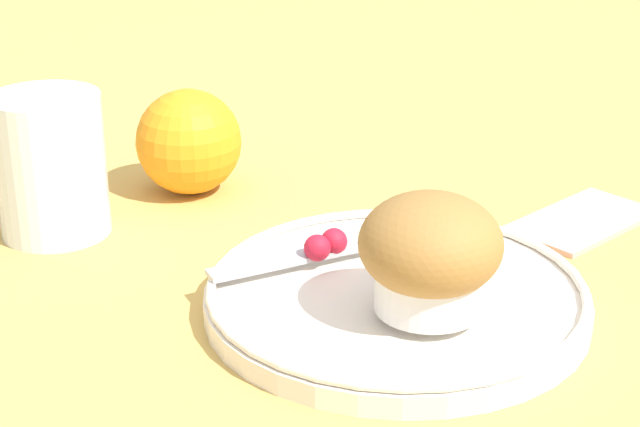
% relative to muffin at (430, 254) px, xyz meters
% --- Properties ---
extents(ground_plane, '(3.00, 3.00, 0.00)m').
position_rel_muffin_xyz_m(ground_plane, '(0.01, 0.03, -0.06)').
color(ground_plane, tan).
extents(plate, '(0.24, 0.24, 0.02)m').
position_rel_muffin_xyz_m(plate, '(0.01, 0.03, -0.05)').
color(plate, silver).
rests_on(plate, ground_plane).
extents(muffin, '(0.08, 0.08, 0.07)m').
position_rel_muffin_xyz_m(muffin, '(0.00, 0.00, 0.00)').
color(muffin, silver).
rests_on(muffin, plate).
extents(cream_ramekin, '(0.05, 0.05, 0.02)m').
position_rel_muffin_xyz_m(cream_ramekin, '(0.07, 0.03, -0.03)').
color(cream_ramekin, silver).
rests_on(cream_ramekin, plate).
extents(berry_pair, '(0.03, 0.02, 0.02)m').
position_rel_muffin_xyz_m(berry_pair, '(0.00, 0.09, -0.03)').
color(berry_pair, '#B7192D').
rests_on(berry_pair, plate).
extents(butter_knife, '(0.17, 0.06, 0.00)m').
position_rel_muffin_xyz_m(butter_knife, '(0.01, 0.09, -0.03)').
color(butter_knife, '#B7B7BC').
rests_on(butter_knife, plate).
extents(orange_fruit, '(0.08, 0.08, 0.08)m').
position_rel_muffin_xyz_m(orange_fruit, '(0.04, 0.28, -0.01)').
color(orange_fruit, orange).
rests_on(orange_fruit, ground_plane).
extents(juice_glass, '(0.08, 0.08, 0.10)m').
position_rel_muffin_xyz_m(juice_glass, '(-0.08, 0.28, -0.00)').
color(juice_glass, silver).
rests_on(juice_glass, ground_plane).
extents(folded_napkin, '(0.11, 0.06, 0.01)m').
position_rel_muffin_xyz_m(folded_napkin, '(0.21, 0.03, -0.05)').
color(folded_napkin, '#D19E93').
rests_on(folded_napkin, ground_plane).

